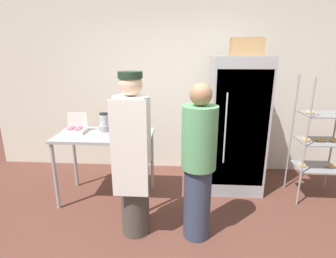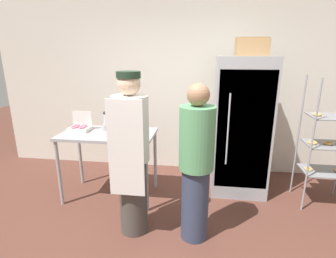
# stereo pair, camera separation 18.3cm
# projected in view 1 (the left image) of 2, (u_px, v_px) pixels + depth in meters

# --- Properties ---
(back_wall) EXTENTS (6.40, 0.12, 2.72)m
(back_wall) POSITION_uv_depth(u_px,v_px,m) (185.00, 87.00, 4.20)
(back_wall) COLOR silver
(back_wall) RESTS_ON ground_plane
(refrigerator) EXTENTS (0.72, 0.70, 1.85)m
(refrigerator) POSITION_uv_depth(u_px,v_px,m) (236.00, 125.00, 3.61)
(refrigerator) COLOR #9EA0A5
(refrigerator) RESTS_ON ground_plane
(baking_rack) EXTENTS (0.58, 0.47, 1.63)m
(baking_rack) POSITION_uv_depth(u_px,v_px,m) (320.00, 141.00, 3.35)
(baking_rack) COLOR #93969B
(baking_rack) RESTS_ON ground_plane
(prep_counter) EXTENTS (1.20, 0.66, 0.90)m
(prep_counter) POSITION_uv_depth(u_px,v_px,m) (105.00, 142.00, 3.33)
(prep_counter) COLOR #9EA0A5
(prep_counter) RESTS_ON ground_plane
(donut_box) EXTENTS (0.27, 0.20, 0.24)m
(donut_box) POSITION_uv_depth(u_px,v_px,m) (75.00, 129.00, 3.35)
(donut_box) COLOR silver
(donut_box) RESTS_ON prep_counter
(blender_pitcher) EXTENTS (0.14, 0.14, 0.24)m
(blender_pitcher) POSITION_uv_depth(u_px,v_px,m) (104.00, 123.00, 3.40)
(blender_pitcher) COLOR #99999E
(blender_pitcher) RESTS_ON prep_counter
(binder_stack) EXTENTS (0.28, 0.22, 0.16)m
(binder_stack) POSITION_uv_depth(u_px,v_px,m) (129.00, 126.00, 3.36)
(binder_stack) COLOR #2D5193
(binder_stack) RESTS_ON prep_counter
(cardboard_storage_box) EXTENTS (0.41, 0.26, 0.23)m
(cardboard_storage_box) POSITION_uv_depth(u_px,v_px,m) (246.00, 47.00, 3.40)
(cardboard_storage_box) COLOR #A87F51
(cardboard_storage_box) RESTS_ON refrigerator
(person_baker) EXTENTS (0.36, 0.38, 1.72)m
(person_baker) POSITION_uv_depth(u_px,v_px,m) (133.00, 155.00, 2.63)
(person_baker) COLOR #47423D
(person_baker) RESTS_ON ground_plane
(person_customer) EXTENTS (0.34, 0.34, 1.62)m
(person_customer) POSITION_uv_depth(u_px,v_px,m) (198.00, 164.00, 2.59)
(person_customer) COLOR #333D56
(person_customer) RESTS_ON ground_plane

